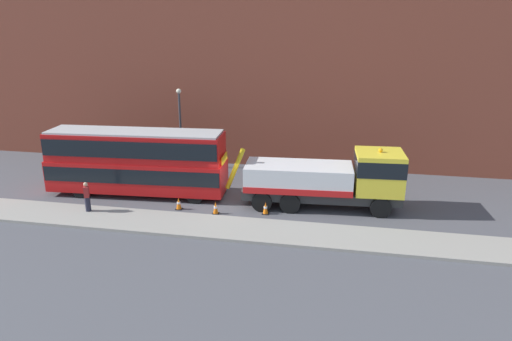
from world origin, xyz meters
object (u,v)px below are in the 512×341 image
at_px(traffic_cone_midway, 216,208).
at_px(traffic_cone_near_truck, 266,208).
at_px(recovery_tow_truck, 330,179).
at_px(traffic_cone_near_bus, 179,204).
at_px(street_lamp, 180,121).
at_px(pedestrian_onlooker, 87,197).
at_px(double_decker_bus, 136,160).

bearing_deg(traffic_cone_midway, traffic_cone_near_truck, 10.40).
distance_m(recovery_tow_truck, traffic_cone_near_bus, 8.80).
distance_m(traffic_cone_midway, street_lamp, 9.76).
bearing_deg(traffic_cone_near_truck, traffic_cone_near_bus, -176.89).
distance_m(traffic_cone_near_bus, street_lamp, 8.67).
bearing_deg(pedestrian_onlooker, street_lamp, 51.62).
xyz_separation_m(recovery_tow_truck, traffic_cone_midway, (-6.20, -2.18, -1.42)).
bearing_deg(traffic_cone_near_bus, traffic_cone_midway, -5.91).
height_order(recovery_tow_truck, street_lamp, street_lamp).
relative_size(double_decker_bus, street_lamp, 1.91).
bearing_deg(pedestrian_onlooker, recovery_tow_truck, -9.61).
xyz_separation_m(double_decker_bus, traffic_cone_near_bus, (3.32, -1.92, -1.89)).
bearing_deg(traffic_cone_near_bus, double_decker_bus, 150.01).
bearing_deg(double_decker_bus, traffic_cone_near_truck, -14.64).
xyz_separation_m(pedestrian_onlooker, traffic_cone_near_truck, (9.84, 1.80, -0.64)).
distance_m(recovery_tow_truck, pedestrian_onlooker, 13.75).
distance_m(traffic_cone_near_truck, street_lamp, 11.02).
xyz_separation_m(traffic_cone_near_bus, street_lamp, (-2.49, 7.69, 3.13)).
distance_m(recovery_tow_truck, street_lamp, 12.49).
xyz_separation_m(traffic_cone_midway, street_lamp, (-4.76, 7.92, 3.13)).
xyz_separation_m(recovery_tow_truck, pedestrian_onlooker, (-13.28, -3.47, -0.77)).
distance_m(traffic_cone_near_bus, traffic_cone_midway, 2.28).
bearing_deg(recovery_tow_truck, double_decker_bus, 176.63).
bearing_deg(traffic_cone_near_bus, pedestrian_onlooker, -162.38).
xyz_separation_m(pedestrian_onlooker, traffic_cone_near_bus, (4.81, 1.53, -0.64)).
bearing_deg(traffic_cone_near_bus, street_lamp, 107.97).
height_order(double_decker_bus, pedestrian_onlooker, double_decker_bus).
relative_size(recovery_tow_truck, double_decker_bus, 0.92).
xyz_separation_m(traffic_cone_near_bus, traffic_cone_midway, (2.27, -0.23, 0.00)).
bearing_deg(double_decker_bus, traffic_cone_midway, -24.57).
height_order(traffic_cone_near_truck, street_lamp, street_lamp).
bearing_deg(pedestrian_onlooker, traffic_cone_near_bus, -6.65).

